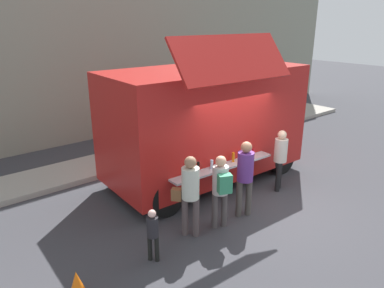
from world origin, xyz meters
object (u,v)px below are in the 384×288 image
Objects in this scene: traffic_cone_orange at (77,286)px; trash_bin at (241,121)px; food_truck_main at (206,121)px; child_near_queue at (153,231)px; customer_rear_waiting at (190,190)px; customer_front_ordering at (245,172)px; customer_extra_browsing at (280,155)px; customer_mid_with_backpack at (221,185)px.

traffic_cone_orange is 0.54× the size of trash_bin.
food_truck_main is 4.01m from child_near_queue.
customer_rear_waiting is at bearing -22.22° from child_near_queue.
customer_front_ordering reaches higher than child_near_queue.
customer_extra_browsing reaches higher than traffic_cone_orange.
customer_extra_browsing is (5.71, 0.52, 0.70)m from traffic_cone_orange.
customer_rear_waiting is (2.55, 0.33, 0.77)m from traffic_cone_orange.
traffic_cone_orange is 1.55m from child_near_queue.
child_near_queue is at bearing 153.57° from customer_rear_waiting.
customer_mid_with_backpack is 2.51m from customer_extra_browsing.
customer_mid_with_backpack reaches higher than trash_bin.
customer_extra_browsing is at bearing 5.21° from traffic_cone_orange.
trash_bin is 0.62× the size of customer_mid_with_backpack.
customer_extra_browsing is at bearing -57.72° from customer_mid_with_backpack.
customer_front_ordering is 2.55m from child_near_queue.
food_truck_main is at bearing 25.80° from traffic_cone_orange.
customer_front_ordering is 1.68× the size of child_near_queue.
trash_bin is 5.02m from customer_extra_browsing.
food_truck_main is 2.14m from customer_extra_browsing.
food_truck_main is 5.42× the size of trash_bin.
traffic_cone_orange is 0.31× the size of customer_rear_waiting.
customer_extra_browsing is (-2.90, -4.07, 0.47)m from trash_bin.
food_truck_main is 5.41m from traffic_cone_orange.
customer_front_ordering is (4.02, 0.18, 0.79)m from traffic_cone_orange.
customer_front_ordering reaches higher than trash_bin.
traffic_cone_orange is at bearing 66.04° from customer_extra_browsing.
child_near_queue is at bearing 66.56° from customer_extra_browsing.
customer_front_ordering is at bearing -63.03° from customer_mid_with_backpack.
customer_front_ordering is at bearing 2.61° from traffic_cone_orange.
customer_rear_waiting is (-2.15, -1.94, -0.63)m from food_truck_main.
customer_extra_browsing reaches higher than child_near_queue.
trash_bin is at bearing 28.09° from traffic_cone_orange.
food_truck_main is at bearing -11.09° from customer_mid_with_backpack.
trash_bin is 0.58× the size of customer_rear_waiting.
customer_extra_browsing is 1.54× the size of child_near_queue.
customer_extra_browsing is (3.15, 0.19, -0.07)m from customer_rear_waiting.
food_truck_main is at bearing -149.26° from trash_bin.
traffic_cone_orange is 0.52× the size of child_near_queue.
customer_front_ordering is at bearing -32.56° from child_near_queue.
customer_mid_with_backpack reaches higher than child_near_queue.
customer_front_ordering is at bearing -44.33° from customer_rear_waiting.
customer_mid_with_backpack is 0.94× the size of customer_rear_waiting.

